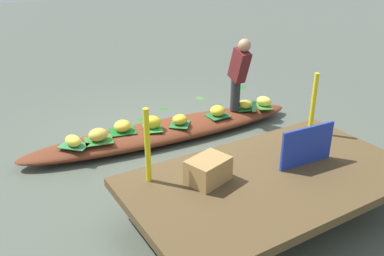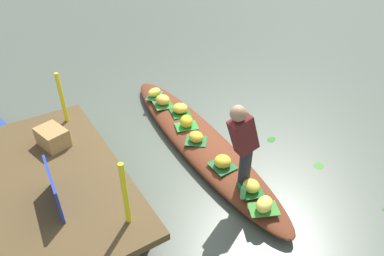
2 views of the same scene
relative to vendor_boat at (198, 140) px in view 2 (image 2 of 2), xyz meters
The scene contains 28 objects.
canal_water 0.12m from the vendor_boat, ahead, with size 40.00×40.00×0.00m, color #4C5447.
dock_platform 2.36m from the vendor_boat, 91.34° to the left, with size 3.20×1.80×0.48m.
vendor_boat is the anchor object (origin of this frame).
leaf_mat_0 0.87m from the vendor_boat, behind, with size 0.34×0.31×0.01m, color #205E2D.
banana_bunch_0 0.89m from the vendor_boat, behind, with size 0.25×0.24×0.17m, color gold.
leaf_mat_1 1.49m from the vendor_boat, ahead, with size 0.39×0.24×0.01m, color #2F7A44.
banana_bunch_1 1.50m from the vendor_boat, ahead, with size 0.28×0.18×0.16m, color yellow.
leaf_mat_2 0.23m from the vendor_boat, 138.28° to the left, with size 0.33×0.29×0.01m, color #24632F.
banana_bunch_2 0.28m from the vendor_boat, 138.28° to the left, with size 0.24×0.22×0.16m, color gold.
leaf_mat_3 1.80m from the vendor_boat, behind, with size 0.37×0.25×0.01m, color #397C2C.
banana_bunch_3 1.81m from the vendor_boat, behind, with size 0.26×0.19×0.17m, color #F6E455.
leaf_mat_4 0.73m from the vendor_boat, ahead, with size 0.38×0.32×0.01m, color #19601F.
banana_bunch_4 0.75m from the vendor_boat, ahead, with size 0.27×0.25×0.17m, color yellow.
leaf_mat_5 1.45m from the vendor_boat, behind, with size 0.33×0.29×0.01m, color #1B6024.
banana_bunch_5 1.46m from the vendor_boat, behind, with size 0.24×0.22×0.14m, color gold.
leaf_mat_6 1.14m from the vendor_boat, ahead, with size 0.39×0.33×0.01m, color #31712C.
banana_bunch_6 1.15m from the vendor_boat, ahead, with size 0.28×0.25×0.18m, color gold.
leaf_mat_7 0.31m from the vendor_boat, ahead, with size 0.37×0.27×0.01m, color #29842E.
banana_bunch_7 0.36m from the vendor_boat, ahead, with size 0.26×0.21×0.20m, color gold.
vendor_person 1.50m from the vendor_boat, behind, with size 0.21×0.44×1.24m.
water_bottle 1.53m from the vendor_boat, 169.17° to the left, with size 0.07×0.07×0.18m, color #4FB266.
market_banner 2.47m from the vendor_boat, 103.34° to the left, with size 0.72×0.03×0.46m, color #1C3298.
railing_post_west 2.28m from the vendor_boat, 125.82° to the left, with size 0.06×0.06×0.83m, color yellow.
railing_post_east 2.22m from the vendor_boat, 56.63° to the left, with size 0.06×0.06×0.83m, color yellow.
produce_crate 2.22m from the vendor_boat, 73.58° to the left, with size 0.44×0.32×0.27m, color #A27A45.
drifting_plant_1 1.93m from the vendor_boat, 137.52° to the right, with size 0.18×0.14×0.01m, color #3E7B2D.
drifting_plant_2 1.27m from the vendor_boat, 114.47° to the right, with size 0.19×0.13×0.01m, color #286620.
drifting_plant_3 0.90m from the vendor_boat, 84.83° to the right, with size 0.20×0.10×0.01m, color #28671F.
Camera 2 is at (-3.87, 2.55, 3.56)m, focal length 32.92 mm.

